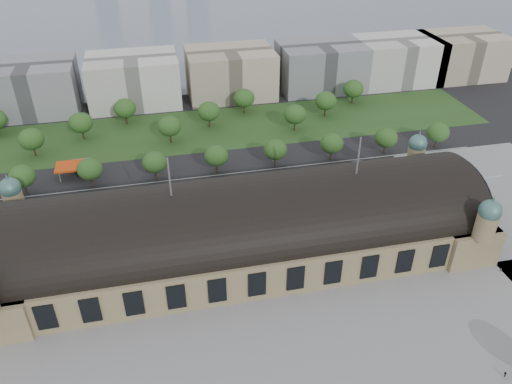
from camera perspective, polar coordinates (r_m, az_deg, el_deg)
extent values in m
plane|color=black|center=(157.91, -1.51, -7.30)|extent=(900.00, 900.00, 0.00)
cube|color=#8E7F58|center=(154.11, -1.54, -5.60)|extent=(150.00, 40.00, 12.00)
cube|color=#8E7F58|center=(158.95, -26.23, -8.29)|extent=(16.00, 43.00, 12.00)
cube|color=#8E7F58|center=(176.66, 20.31, -2.31)|extent=(16.00, 43.00, 12.00)
cylinder|color=black|center=(150.45, -1.57, -3.81)|extent=(144.00, 37.60, 37.60)
cylinder|color=black|center=(175.63, 22.47, 0.10)|extent=(1.20, 32.00, 32.00)
cylinder|color=#8E7F58|center=(169.92, -25.85, -1.15)|extent=(6.00, 6.00, 8.00)
sphere|color=#48746E|center=(167.21, -26.30, 0.42)|extent=(6.40, 6.40, 6.40)
cone|color=#48746E|center=(165.32, -26.63, 1.59)|extent=(1.00, 1.00, 2.50)
cylinder|color=#8E7F58|center=(186.59, 17.74, 3.81)|extent=(6.00, 6.00, 8.00)
sphere|color=#48746E|center=(184.12, 18.02, 5.30)|extent=(6.40, 6.40, 6.40)
cone|color=#48746E|center=(182.41, 18.23, 6.41)|extent=(1.00, 1.00, 2.50)
cylinder|color=#8E7F58|center=(157.65, 24.74, -3.58)|extent=(6.00, 6.00, 8.00)
sphere|color=#48746E|center=(154.72, 25.20, -1.94)|extent=(6.40, 6.40, 6.40)
cone|color=#48746E|center=(152.68, 25.55, -0.70)|extent=(1.00, 1.00, 2.50)
cylinder|color=#59595B|center=(137.93, -9.87, 1.67)|extent=(0.50, 0.50, 12.00)
cylinder|color=#59595B|center=(149.29, 11.64, 4.04)|extent=(0.50, 0.50, 12.00)
cube|color=gray|center=(130.29, 7.08, -18.90)|extent=(190.00, 48.00, 0.12)
cube|color=black|center=(186.83, -9.83, -0.70)|extent=(260.00, 26.00, 0.10)
cube|color=#29471C|center=(234.96, -9.61, 6.71)|extent=(300.00, 45.00, 0.10)
cube|color=#CB3E0B|center=(207.70, -20.10, 2.83)|extent=(14.00, 9.00, 0.70)
cube|color=#59595B|center=(214.07, -19.29, 2.96)|extent=(7.00, 5.00, 3.20)
cylinder|color=#59595B|center=(212.57, -21.36, 2.48)|extent=(0.50, 0.50, 4.40)
cylinder|color=#59595B|center=(210.87, -18.44, 2.85)|extent=(0.50, 0.50, 4.40)
cylinder|color=#59595B|center=(207.06, -21.53, 1.61)|extent=(0.50, 0.50, 4.40)
cylinder|color=#59595B|center=(205.31, -18.53, 1.98)|extent=(0.50, 0.50, 4.40)
cube|color=slate|center=(429.46, -9.75, 18.72)|extent=(700.00, 320.00, 0.08)
cube|color=gray|center=(273.36, -24.44, 10.76)|extent=(45.00, 32.00, 24.00)
cube|color=silver|center=(267.29, -13.80, 12.30)|extent=(45.00, 32.00, 24.00)
cube|color=#BFAE96|center=(270.49, -2.94, 13.43)|extent=(45.00, 32.00, 24.00)
cube|color=gray|center=(282.63, 7.40, 14.08)|extent=(45.00, 32.00, 24.00)
cube|color=silver|center=(300.34, 15.80, 14.27)|extent=(45.00, 32.00, 24.00)
cube|color=#BFAE96|center=(320.59, 22.37, 14.22)|extent=(45.00, 32.00, 24.00)
cylinder|color=#2D2116|center=(204.63, -24.83, 0.38)|extent=(0.70, 0.70, 4.32)
ellipsoid|color=#254C1B|center=(202.11, -25.17, 1.64)|extent=(9.60, 9.60, 8.16)
cylinder|color=#2D2116|center=(200.14, -18.20, 1.19)|extent=(0.70, 0.70, 4.32)
ellipsoid|color=#254C1B|center=(197.57, -18.46, 2.50)|extent=(9.60, 9.60, 8.16)
cylinder|color=#2D2116|center=(198.48, -11.36, 2.02)|extent=(0.70, 0.70, 4.32)
ellipsoid|color=#254C1B|center=(195.88, -11.52, 3.35)|extent=(9.60, 9.60, 8.16)
cylinder|color=#2D2116|center=(199.71, -4.50, 2.82)|extent=(0.70, 0.70, 4.32)
ellipsoid|color=#254C1B|center=(197.12, -4.56, 4.15)|extent=(9.60, 9.60, 8.16)
cylinder|color=#2D2116|center=(203.77, 2.20, 3.56)|extent=(0.70, 0.70, 4.32)
ellipsoid|color=#254C1B|center=(201.24, 2.23, 4.87)|extent=(9.60, 9.60, 8.16)
cylinder|color=#2D2116|center=(210.51, 8.55, 4.22)|extent=(0.70, 0.70, 4.32)
ellipsoid|color=#254C1B|center=(208.06, 8.67, 5.50)|extent=(9.60, 9.60, 8.16)
cylinder|color=#2D2116|center=(219.68, 14.46, 4.78)|extent=(0.70, 0.70, 4.32)
ellipsoid|color=#254C1B|center=(217.34, 14.64, 6.01)|extent=(9.60, 9.60, 8.16)
cylinder|color=#2D2116|center=(230.99, 19.84, 5.25)|extent=(0.70, 0.70, 4.32)
ellipsoid|color=#254C1B|center=(228.76, 20.09, 6.42)|extent=(9.60, 9.60, 8.16)
cylinder|color=#2D2116|center=(230.51, -23.98, 4.30)|extent=(0.70, 0.70, 4.68)
ellipsoid|color=#254C1B|center=(228.10, -24.30, 5.55)|extent=(10.40, 10.40, 8.84)
cylinder|color=#2D2116|center=(237.80, -19.13, 6.25)|extent=(0.70, 0.70, 4.68)
ellipsoid|color=#254C1B|center=(235.46, -19.38, 7.49)|extent=(10.40, 10.40, 8.84)
cylinder|color=#2D2116|center=(246.92, -14.58, 8.02)|extent=(0.70, 0.70, 4.68)
ellipsoid|color=#254C1B|center=(244.67, -14.76, 9.24)|extent=(10.40, 10.40, 8.84)
cylinder|color=#2D2116|center=(224.92, -9.72, 6.12)|extent=(0.70, 0.70, 4.68)
ellipsoid|color=#254C1B|center=(222.45, -9.86, 7.44)|extent=(10.40, 10.40, 8.84)
cylinder|color=#2D2116|center=(237.00, -5.34, 7.90)|extent=(0.70, 0.70, 4.68)
ellipsoid|color=#254C1B|center=(234.65, -5.41, 9.17)|extent=(10.40, 10.40, 8.84)
cylinder|color=#2D2116|center=(250.51, -1.37, 9.46)|extent=(0.70, 0.70, 4.68)
ellipsoid|color=#254C1B|center=(248.30, -1.38, 10.68)|extent=(10.40, 10.40, 8.84)
cylinder|color=#2D2116|center=(233.54, 4.43, 7.56)|extent=(0.70, 0.70, 4.68)
ellipsoid|color=#254C1B|center=(231.17, 4.49, 8.84)|extent=(10.40, 10.40, 8.84)
cylinder|color=#2D2116|center=(249.58, 7.88, 9.06)|extent=(0.70, 0.70, 4.68)
ellipsoid|color=#254C1B|center=(247.35, 7.98, 10.27)|extent=(10.40, 10.40, 8.84)
cylinder|color=#2D2116|center=(266.54, 10.94, 10.36)|extent=(0.70, 0.70, 4.68)
ellipsoid|color=#254C1B|center=(264.46, 11.07, 11.50)|extent=(10.40, 10.40, 8.84)
imported|color=#999CA2|center=(198.57, -27.00, -1.75)|extent=(4.60, 1.73, 1.50)
imported|color=black|center=(185.18, -21.96, -2.97)|extent=(5.05, 2.61, 1.36)
imported|color=maroon|center=(187.60, -11.70, -0.51)|extent=(5.16, 2.34, 1.46)
imported|color=#1A2449|center=(182.55, 0.73, -0.79)|extent=(3.99, 1.99, 1.30)
imported|color=#595A61|center=(209.48, 11.59, 3.32)|extent=(5.04, 1.89, 1.64)
imported|color=silver|center=(209.37, 20.37, 1.75)|extent=(5.33, 2.99, 1.41)
imported|color=maroon|center=(181.93, -26.59, -4.90)|extent=(6.39, 5.33, 1.62)
imported|color=#181E44|center=(176.01, -21.76, -4.93)|extent=(5.40, 4.43, 1.47)
imported|color=#54565B|center=(175.33, -20.59, -4.82)|extent=(4.36, 3.56, 1.40)
imported|color=#BBBBBD|center=(175.97, -13.76, -3.29)|extent=(4.75, 3.37, 1.49)
imported|color=#92949A|center=(172.67, -13.19, -4.01)|extent=(5.26, 4.54, 1.34)
imported|color=black|center=(176.53, -15.89, -3.55)|extent=(5.10, 3.57, 1.37)
imported|color=red|center=(177.04, -6.83, -1.82)|extent=(12.58, 3.18, 3.49)
imported|color=silver|center=(183.43, -0.98, -0.24)|extent=(11.94, 3.79, 3.27)
imported|color=silver|center=(189.17, 7.34, 0.56)|extent=(11.30, 3.48, 3.10)
imported|color=gray|center=(168.84, 26.18, -7.95)|extent=(0.77, 0.86, 1.54)
imported|color=gray|center=(139.65, 26.55, -18.18)|extent=(0.92, 1.15, 1.64)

